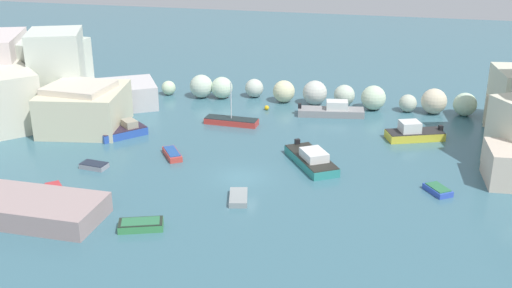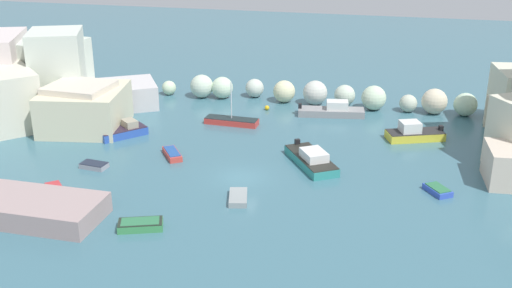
{
  "view_description": "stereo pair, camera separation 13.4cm",
  "coord_description": "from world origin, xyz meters",
  "px_view_note": "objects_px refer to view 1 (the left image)",
  "views": [
    {
      "loc": [
        11.88,
        -46.64,
        21.94
      ],
      "look_at": [
        0.0,
        5.3,
        1.0
      ],
      "focal_mm": 44.5,
      "sensor_mm": 36.0,
      "label": 1
    },
    {
      "loc": [
        12.01,
        -46.61,
        21.94
      ],
      "look_at": [
        0.0,
        5.3,
        1.0
      ],
      "focal_mm": 44.5,
      "sensor_mm": 36.0,
      "label": 2
    }
  ],
  "objects_px": {
    "moored_boat_4": "(231,121)",
    "moored_boat_7": "(332,110)",
    "moored_boat_11": "(94,166)",
    "moored_boat_8": "(438,190)",
    "moored_boat_3": "(172,154)",
    "moored_boat_10": "(414,133)",
    "moored_boat_5": "(55,190)",
    "moored_boat_9": "(141,225)",
    "moored_boat_1": "(123,131)",
    "channel_buoy": "(267,108)",
    "moored_boat_2": "(238,198)",
    "moored_boat_6": "(133,103)",
    "stone_dock": "(38,209)",
    "moored_boat_0": "(312,159)"
  },
  "relations": [
    {
      "from": "moored_boat_4",
      "to": "moored_boat_7",
      "type": "height_order",
      "value": "moored_boat_4"
    },
    {
      "from": "moored_boat_11",
      "to": "moored_boat_8",
      "type": "bearing_deg",
      "value": -169.2
    },
    {
      "from": "moored_boat_3",
      "to": "moored_boat_10",
      "type": "relative_size",
      "value": 0.55
    },
    {
      "from": "moored_boat_5",
      "to": "moored_boat_9",
      "type": "height_order",
      "value": "moored_boat_9"
    },
    {
      "from": "moored_boat_1",
      "to": "channel_buoy",
      "type": "bearing_deg",
      "value": -5.82
    },
    {
      "from": "moored_boat_4",
      "to": "moored_boat_10",
      "type": "height_order",
      "value": "moored_boat_4"
    },
    {
      "from": "moored_boat_2",
      "to": "moored_boat_6",
      "type": "height_order",
      "value": "moored_boat_6"
    },
    {
      "from": "moored_boat_3",
      "to": "moored_boat_8",
      "type": "relative_size",
      "value": 1.22
    },
    {
      "from": "stone_dock",
      "to": "moored_boat_3",
      "type": "bearing_deg",
      "value": 67.57
    },
    {
      "from": "moored_boat_1",
      "to": "moored_boat_4",
      "type": "bearing_deg",
      "value": -17.4
    },
    {
      "from": "moored_boat_6",
      "to": "moored_boat_0",
      "type": "bearing_deg",
      "value": -52.44
    },
    {
      "from": "moored_boat_3",
      "to": "moored_boat_8",
      "type": "bearing_deg",
      "value": 50.43
    },
    {
      "from": "moored_boat_2",
      "to": "moored_boat_4",
      "type": "distance_m",
      "value": 17.48
    },
    {
      "from": "moored_boat_3",
      "to": "moored_boat_11",
      "type": "relative_size",
      "value": 1.33
    },
    {
      "from": "moored_boat_1",
      "to": "moored_boat_11",
      "type": "distance_m",
      "value": 7.92
    },
    {
      "from": "channel_buoy",
      "to": "moored_boat_0",
      "type": "height_order",
      "value": "moored_boat_0"
    },
    {
      "from": "moored_boat_2",
      "to": "moored_boat_11",
      "type": "xyz_separation_m",
      "value": [
        -13.68,
        3.22,
        0.01
      ]
    },
    {
      "from": "moored_boat_3",
      "to": "moored_boat_9",
      "type": "height_order",
      "value": "moored_boat_9"
    },
    {
      "from": "moored_boat_1",
      "to": "moored_boat_9",
      "type": "xyz_separation_m",
      "value": [
        8.88,
        -17.0,
        -0.19
      ]
    },
    {
      "from": "moored_boat_3",
      "to": "moored_boat_8",
      "type": "distance_m",
      "value": 23.14
    },
    {
      "from": "moored_boat_10",
      "to": "moored_boat_11",
      "type": "bearing_deg",
      "value": 5.41
    },
    {
      "from": "moored_boat_3",
      "to": "moored_boat_8",
      "type": "xyz_separation_m",
      "value": [
        23.02,
        -2.31,
        -0.03
      ]
    },
    {
      "from": "stone_dock",
      "to": "moored_boat_4",
      "type": "xyz_separation_m",
      "value": [
        8.42,
        22.87,
        -0.43
      ]
    },
    {
      "from": "moored_boat_2",
      "to": "moored_boat_11",
      "type": "relative_size",
      "value": 1.27
    },
    {
      "from": "stone_dock",
      "to": "moored_boat_6",
      "type": "height_order",
      "value": "stone_dock"
    },
    {
      "from": "channel_buoy",
      "to": "moored_boat_5",
      "type": "bearing_deg",
      "value": -116.44
    },
    {
      "from": "moored_boat_5",
      "to": "moored_boat_6",
      "type": "relative_size",
      "value": 0.97
    },
    {
      "from": "moored_boat_3",
      "to": "moored_boat_4",
      "type": "height_order",
      "value": "moored_boat_4"
    },
    {
      "from": "stone_dock",
      "to": "moored_boat_6",
      "type": "xyz_separation_m",
      "value": [
        -3.99,
        26.53,
        -0.5
      ]
    },
    {
      "from": "moored_boat_3",
      "to": "moored_boat_0",
      "type": "bearing_deg",
      "value": 60.5
    },
    {
      "from": "channel_buoy",
      "to": "moored_boat_2",
      "type": "distance_m",
      "value": 22.22
    },
    {
      "from": "moored_boat_2",
      "to": "moored_boat_7",
      "type": "distance_m",
      "value": 22.34
    },
    {
      "from": "channel_buoy",
      "to": "moored_boat_8",
      "type": "distance_m",
      "value": 24.59
    },
    {
      "from": "moored_boat_5",
      "to": "moored_boat_7",
      "type": "height_order",
      "value": "moored_boat_7"
    },
    {
      "from": "stone_dock",
      "to": "moored_boat_5",
      "type": "height_order",
      "value": "stone_dock"
    },
    {
      "from": "channel_buoy",
      "to": "moored_boat_9",
      "type": "height_order",
      "value": "moored_boat_9"
    },
    {
      "from": "moored_boat_8",
      "to": "moored_boat_5",
      "type": "bearing_deg",
      "value": -111.26
    },
    {
      "from": "moored_boat_6",
      "to": "moored_boat_2",
      "type": "bearing_deg",
      "value": -72.6
    },
    {
      "from": "moored_boat_0",
      "to": "moored_boat_9",
      "type": "height_order",
      "value": "moored_boat_0"
    },
    {
      "from": "moored_boat_0",
      "to": "moored_boat_9",
      "type": "bearing_deg",
      "value": -67.76
    },
    {
      "from": "moored_boat_1",
      "to": "moored_boat_6",
      "type": "xyz_separation_m",
      "value": [
        -2.98,
        9.3,
        -0.24
      ]
    },
    {
      "from": "channel_buoy",
      "to": "moored_boat_2",
      "type": "xyz_separation_m",
      "value": [
        2.46,
        -22.09,
        -0.04
      ]
    },
    {
      "from": "moored_boat_0",
      "to": "moored_boat_5",
      "type": "xyz_separation_m",
      "value": [
        -18.94,
        -10.05,
        -0.3
      ]
    },
    {
      "from": "moored_boat_11",
      "to": "moored_boat_6",
      "type": "bearing_deg",
      "value": -70.02
    },
    {
      "from": "moored_boat_0",
      "to": "moored_boat_6",
      "type": "distance_m",
      "value": 25.19
    },
    {
      "from": "moored_boat_1",
      "to": "moored_boat_6",
      "type": "relative_size",
      "value": 1.85
    },
    {
      "from": "moored_boat_1",
      "to": "moored_boat_10",
      "type": "height_order",
      "value": "moored_boat_10"
    },
    {
      "from": "moored_boat_6",
      "to": "moored_boat_8",
      "type": "height_order",
      "value": "moored_boat_6"
    },
    {
      "from": "moored_boat_2",
      "to": "moored_boat_3",
      "type": "relative_size",
      "value": 0.95
    },
    {
      "from": "stone_dock",
      "to": "moored_boat_4",
      "type": "distance_m",
      "value": 24.37
    }
  ]
}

